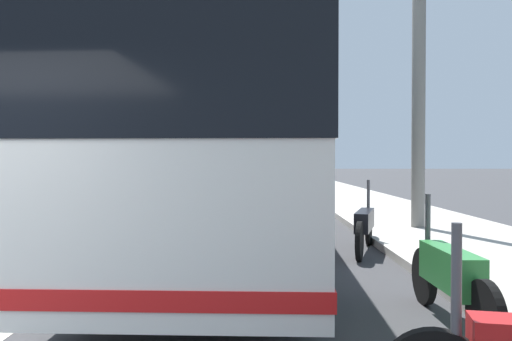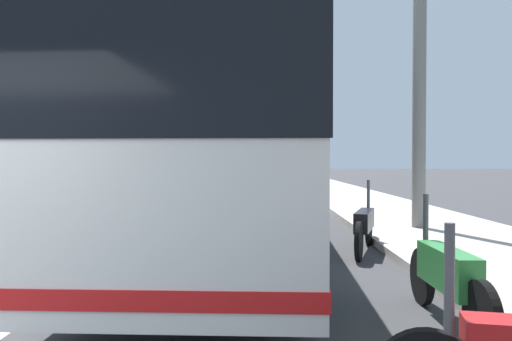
% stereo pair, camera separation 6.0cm
% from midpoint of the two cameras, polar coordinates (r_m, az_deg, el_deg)
% --- Properties ---
extents(sidewalk_curb, '(110.00, 3.60, 0.14)m').
position_cam_midpoint_polar(sidewalk_curb, '(12.85, 18.84, -5.99)').
color(sidewalk_curb, '#B2ADA3').
rests_on(sidewalk_curb, ground).
extents(lane_divider_line, '(110.00, 0.16, 0.01)m').
position_cam_midpoint_polar(lane_divider_line, '(12.47, -10.65, -6.47)').
color(lane_divider_line, silver).
rests_on(lane_divider_line, ground).
extents(coach_bus, '(11.28, 2.97, 3.27)m').
position_cam_midpoint_polar(coach_bus, '(9.23, -2.98, 2.75)').
color(coach_bus, silver).
rests_on(coach_bus, ground).
extents(motorcycle_mid_row, '(2.15, 0.25, 1.27)m').
position_cam_midpoint_polar(motorcycle_mid_row, '(5.38, 21.40, -11.37)').
color(motorcycle_mid_row, black).
rests_on(motorcycle_mid_row, ground).
extents(motorcycle_by_tree, '(2.24, 0.78, 1.28)m').
position_cam_midpoint_polar(motorcycle_by_tree, '(9.16, 12.53, -6.17)').
color(motorcycle_by_tree, black).
rests_on(motorcycle_by_tree, ground).
extents(car_side_street, '(4.19, 2.07, 1.47)m').
position_cam_midpoint_polar(car_side_street, '(39.93, -0.05, -0.31)').
color(car_side_street, silver).
rests_on(car_side_street, ground).
extents(car_oncoming, '(4.74, 2.06, 1.51)m').
position_cam_midpoint_polar(car_oncoming, '(46.40, -0.17, -0.09)').
color(car_oncoming, silver).
rests_on(car_oncoming, ground).
extents(car_far_distant, '(4.23, 2.02, 1.58)m').
position_cam_midpoint_polar(car_far_distant, '(54.45, -3.46, 0.11)').
color(car_far_distant, '#2D7238').
rests_on(car_far_distant, ground).
extents(utility_pole, '(0.30, 0.30, 6.76)m').
position_cam_midpoint_polar(utility_pole, '(11.97, 18.37, 9.40)').
color(utility_pole, slate).
rests_on(utility_pole, ground).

